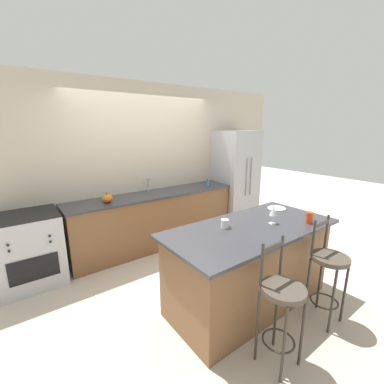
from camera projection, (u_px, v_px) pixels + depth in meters
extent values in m
plane|color=beige|center=(167.00, 252.00, 4.21)|extent=(18.00, 18.00, 0.00)
cube|color=beige|center=(145.00, 165.00, 4.40)|extent=(6.00, 0.07, 2.70)
cube|color=brown|center=(155.00, 220.00, 4.38)|extent=(2.82, 0.61, 0.89)
cube|color=#38383D|center=(154.00, 194.00, 4.27)|extent=(2.86, 0.64, 0.03)
cube|color=black|center=(154.00, 193.00, 4.26)|extent=(0.56, 0.33, 0.01)
cylinder|color=#ADAFB5|center=(148.00, 184.00, 4.40)|extent=(0.02, 0.02, 0.22)
cylinder|color=#ADAFB5|center=(150.00, 179.00, 4.33)|extent=(0.02, 0.12, 0.02)
cube|color=brown|center=(249.00, 267.00, 2.91)|extent=(1.87, 0.81, 0.90)
cube|color=#38383D|center=(252.00, 228.00, 2.79)|extent=(1.99, 0.93, 0.03)
cube|color=#ADAFB5|center=(235.00, 179.00, 5.26)|extent=(0.76, 0.70, 1.92)
cylinder|color=#939399|center=(247.00, 177.00, 4.91)|extent=(0.02, 0.02, 0.73)
cylinder|color=#939399|center=(251.00, 176.00, 4.99)|extent=(0.02, 0.02, 0.73)
cube|color=#B7B7BC|center=(30.00, 250.00, 3.28)|extent=(0.73, 0.67, 0.92)
cube|color=black|center=(34.00, 269.00, 3.04)|extent=(0.53, 0.01, 0.30)
cube|color=black|center=(24.00, 215.00, 3.16)|extent=(0.73, 0.67, 0.02)
cylinder|color=black|center=(8.00, 245.00, 2.83)|extent=(0.03, 0.02, 0.03)
cylinder|color=black|center=(50.00, 236.00, 3.06)|extent=(0.03, 0.02, 0.03)
cylinder|color=black|center=(9.00, 251.00, 2.85)|extent=(0.03, 0.02, 0.03)
cylinder|color=black|center=(51.00, 242.00, 3.08)|extent=(0.03, 0.02, 0.03)
cylinder|color=#332D28|center=(284.00, 346.00, 1.97)|extent=(0.02, 0.02, 0.69)
cylinder|color=#332D28|center=(302.00, 331.00, 2.12)|extent=(0.02, 0.02, 0.69)
cylinder|color=#332D28|center=(257.00, 326.00, 2.18)|extent=(0.02, 0.02, 0.69)
cylinder|color=#332D28|center=(276.00, 313.00, 2.33)|extent=(0.02, 0.02, 0.69)
torus|color=#332D28|center=(278.00, 341.00, 2.18)|extent=(0.28, 0.28, 0.02)
cylinder|color=#4C4238|center=(283.00, 290.00, 2.06)|extent=(0.36, 0.36, 0.04)
cylinder|color=#332D28|center=(262.00, 265.00, 2.04)|extent=(0.02, 0.02, 0.37)
cylinder|color=#332D28|center=(281.00, 255.00, 2.18)|extent=(0.02, 0.02, 0.37)
cube|color=#332D28|center=(273.00, 247.00, 2.08)|extent=(0.26, 0.02, 0.04)
cylinder|color=#332D28|center=(332.00, 302.00, 2.47)|extent=(0.02, 0.02, 0.69)
cylinder|color=#332D28|center=(345.00, 292.00, 2.62)|extent=(0.02, 0.02, 0.69)
cylinder|color=#332D28|center=(307.00, 289.00, 2.67)|extent=(0.02, 0.02, 0.69)
cylinder|color=#332D28|center=(320.00, 280.00, 2.82)|extent=(0.02, 0.02, 0.69)
torus|color=#332D28|center=(324.00, 301.00, 2.68)|extent=(0.28, 0.28, 0.02)
cylinder|color=#4C4238|center=(330.00, 258.00, 2.56)|extent=(0.36, 0.36, 0.04)
cylinder|color=#332D28|center=(313.00, 238.00, 2.53)|extent=(0.02, 0.02, 0.37)
cylinder|color=#332D28|center=(326.00, 232.00, 2.68)|extent=(0.02, 0.02, 0.37)
cube|color=#332D28|center=(322.00, 224.00, 2.58)|extent=(0.26, 0.02, 0.04)
cylinder|color=white|center=(277.00, 208.00, 3.40)|extent=(0.24, 0.24, 0.01)
torus|color=white|center=(277.00, 208.00, 3.40)|extent=(0.23, 0.23, 0.01)
cylinder|color=white|center=(272.00, 223.00, 2.88)|extent=(0.08, 0.08, 0.00)
cylinder|color=white|center=(273.00, 219.00, 2.87)|extent=(0.01, 0.01, 0.09)
cone|color=white|center=(273.00, 211.00, 2.84)|extent=(0.08, 0.08, 0.11)
cylinder|color=white|center=(225.00, 224.00, 2.75)|extent=(0.08, 0.08, 0.09)
torus|color=white|center=(228.00, 223.00, 2.77)|extent=(0.06, 0.01, 0.06)
cylinder|color=red|center=(309.00, 218.00, 2.88)|extent=(0.08, 0.08, 0.13)
ellipsoid|color=orange|center=(107.00, 198.00, 3.71)|extent=(0.16, 0.16, 0.12)
cylinder|color=brown|center=(107.00, 194.00, 3.69)|extent=(0.02, 0.02, 0.02)
cylinder|color=teal|center=(207.00, 184.00, 4.67)|extent=(0.06, 0.06, 0.12)
cylinder|color=black|center=(207.00, 180.00, 4.65)|extent=(0.02, 0.02, 0.03)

